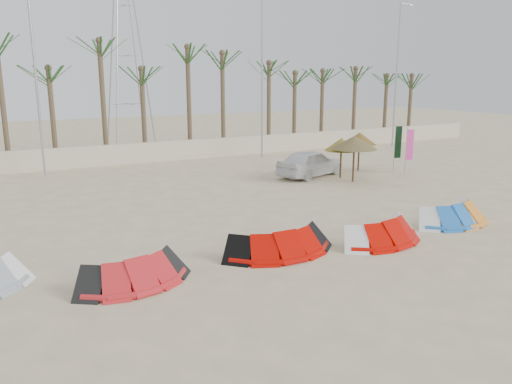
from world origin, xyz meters
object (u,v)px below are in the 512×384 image
kite_red_left (132,268)px  parasol_left (341,144)px  kite_red_mid (275,239)px  kite_blue (447,212)px  kite_red_right (377,228)px  kite_orange (456,211)px  parasol_right (359,138)px  car (310,163)px  parasol_mid (354,142)px

kite_red_left → parasol_left: parasol_left is taller
kite_red_mid → kite_blue: same height
kite_red_right → kite_orange: same height
parasol_right → car: bearing=-178.8°
kite_red_left → parasol_right: bearing=32.0°
kite_red_left → parasol_mid: size_ratio=1.36×
kite_blue → car: 10.14m
kite_red_mid → parasol_mid: 12.01m
parasol_mid → kite_blue: bearing=-102.5°
kite_red_left → car: size_ratio=0.75×
parasol_mid → parasol_right: (2.35, 2.40, -0.18)m
kite_red_right → kite_orange: 4.35m
kite_red_right → parasol_right: (7.92, 10.57, 1.51)m
kite_orange → parasol_left: size_ratio=1.53×
parasol_left → parasol_mid: parasol_mid is taller
kite_red_left → kite_orange: (12.71, -0.06, -0.00)m
kite_red_right → kite_blue: size_ratio=1.08×
kite_blue → kite_red_mid: bearing=177.5°
kite_red_right → parasol_mid: (5.57, 8.17, 1.69)m
kite_blue → parasol_left: size_ratio=1.51×
car → kite_blue: bearing=158.8°
kite_red_mid → car: bearing=50.6°
kite_red_mid → parasol_right: size_ratio=1.62×
parasol_left → car: 2.02m
parasol_mid → parasol_right: size_ratio=1.08×
kite_orange → parasol_right: 10.94m
kite_red_mid → parasol_right: bearing=40.4°
parasol_left → parasol_mid: (-0.10, -1.22, 0.25)m
kite_red_right → car: size_ratio=0.81×
parasol_mid → kite_orange: bearing=-99.0°
kite_red_left → parasol_right: (16.29, 10.16, 1.52)m
kite_orange → parasol_right: parasol_right is taller
parasol_left → car: bearing=139.3°
kite_red_left → parasol_mid: 16.05m
kite_blue → parasol_right: bearing=68.2°
kite_red_right → kite_blue: (3.84, 0.37, -0.00)m
parasol_left → kite_red_left: bearing=-147.4°
parasol_left → car: size_ratio=0.50×
kite_red_mid → kite_orange: 8.01m
kite_red_left → kite_red_right: same height
parasol_mid → car: size_ratio=0.55×
kite_red_left → kite_red_right: (8.38, -0.41, 0.00)m
kite_red_left → kite_orange: bearing=-0.3°
kite_orange → parasol_mid: size_ratio=1.37×
kite_red_mid → kite_orange: size_ratio=1.10×
kite_orange → car: 10.16m
kite_orange → kite_red_left: bearing=179.7°
kite_red_right → parasol_left: parasol_left is taller
parasol_right → kite_red_right: bearing=-126.8°
kite_red_right → parasol_mid: bearing=55.7°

